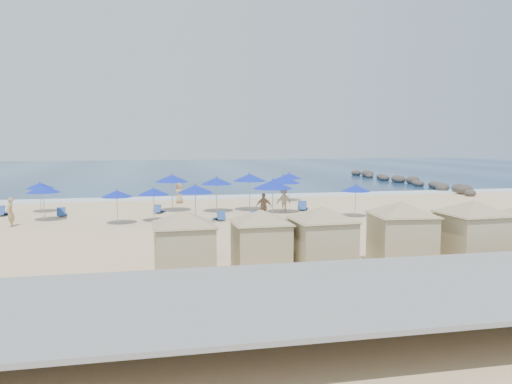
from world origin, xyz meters
TOP-DOWN VIEW (x-y plane):
  - ground at (0.00, 0.00)m, footprint 160.00×160.00m
  - ocean at (0.00, 55.00)m, footprint 160.00×80.00m
  - surf_line at (0.00, 15.50)m, footprint 160.00×2.50m
  - seawall at (0.00, -13.50)m, footprint 160.00×6.10m
  - rock_jetty at (24.01, 24.90)m, footprint 2.56×26.66m
  - trash_bin at (-1.82, -5.97)m, footprint 1.07×1.07m
  - cabana_0 at (-2.80, -9.39)m, footprint 4.32×4.32m
  - cabana_1 at (0.00, -9.07)m, footprint 4.19×4.19m
  - cabana_2 at (2.21, -9.53)m, footprint 4.41×4.41m
  - cabana_3 at (5.43, -9.42)m, footprint 4.55×4.55m
  - cabana_4 at (8.14, -9.86)m, footprint 4.60×4.60m
  - umbrella_1 at (-10.31, 5.36)m, footprint 1.98×1.98m
  - umbrella_2 at (-11.30, 9.27)m, footprint 1.86×1.86m
  - umbrella_3 at (-5.87, 3.18)m, footprint 1.83×1.83m
  - umbrella_4 at (-2.53, 7.85)m, footprint 2.32×2.32m
  - umbrella_5 at (-3.78, 3.68)m, footprint 1.86×1.86m
  - umbrella_6 at (-1.40, 2.28)m, footprint 2.10×2.10m
  - umbrella_7 at (2.75, 7.06)m, footprint 2.36×2.36m
  - umbrella_8 at (3.06, 1.62)m, footprint 2.35×2.35m
  - umbrella_9 at (6.93, 11.91)m, footprint 2.05×2.05m
  - umbrella_10 at (4.71, 5.45)m, footprint 2.32×2.32m
  - umbrella_11 at (8.81, 2.93)m, footprint 1.88×1.88m
  - umbrella_12 at (0.41, 6.86)m, footprint 2.18×2.18m
  - beach_chair_0 at (-13.40, 8.10)m, footprint 0.81×1.39m
  - beach_chair_1 at (-9.59, 7.00)m, footprint 0.59×1.20m
  - beach_chair_2 at (-3.46, 7.25)m, footprint 0.88×1.24m
  - beach_chair_3 at (0.14, 3.34)m, footprint 0.74×1.22m
  - beach_chair_4 at (2.18, 2.80)m, footprint 0.70×1.27m
  - beach_chair_5 at (6.41, 6.48)m, footprint 1.06×1.44m
  - beachgoer_0 at (-11.77, 3.62)m, footprint 0.45×0.64m
  - beachgoer_1 at (2.78, 2.73)m, footprint 1.06×0.61m
  - beachgoer_2 at (5.01, 6.38)m, footprint 1.13×0.77m
  - beachgoer_3 at (-1.82, 12.31)m, footprint 0.88×0.91m

SIDE VIEW (x-z plane):
  - ground at x=0.00m, z-range 0.00..0.00m
  - ocean at x=0.00m, z-range 0.00..0.06m
  - surf_line at x=0.00m, z-range 0.00..0.08m
  - beach_chair_2 at x=-3.46m, z-range -0.10..0.53m
  - beach_chair_3 at x=0.14m, z-range -0.10..0.53m
  - beach_chair_1 at x=-9.59m, z-range -0.10..0.55m
  - beach_chair_4 at x=2.18m, z-range -0.10..0.56m
  - beach_chair_0 at x=-13.40m, z-range -0.11..0.61m
  - beach_chair_5 at x=6.41m, z-range -0.11..0.61m
  - rock_jetty at x=24.01m, z-range -0.12..0.84m
  - trash_bin at x=-1.82m, z-range 0.00..0.83m
  - seawall at x=0.00m, z-range 0.04..1.26m
  - beachgoer_3 at x=-1.82m, z-range 0.00..1.57m
  - beachgoer_2 at x=5.01m, z-range 0.00..1.62m
  - beachgoer_0 at x=-11.77m, z-range 0.00..1.66m
  - beachgoer_1 at x=2.78m, z-range 0.00..1.69m
  - cabana_1 at x=0.00m, z-range 0.19..2.82m
  - cabana_0 at x=-2.80m, z-range 0.20..2.91m
  - cabana_2 at x=2.21m, z-range 0.20..2.97m
  - cabana_3 at x=5.43m, z-range 0.21..3.07m
  - cabana_4 at x=8.14m, z-range 0.21..3.10m
  - umbrella_3 at x=-5.87m, z-range 0.77..2.85m
  - umbrella_2 at x=-11.30m, z-range 0.78..2.89m
  - umbrella_5 at x=-3.78m, z-range 0.78..2.90m
  - umbrella_11 at x=8.81m, z-range 0.79..2.93m
  - umbrella_1 at x=-10.31m, z-range 0.83..3.09m
  - umbrella_9 at x=6.93m, z-range 0.86..3.20m
  - umbrella_6 at x=-1.40m, z-range 0.88..3.27m
  - umbrella_12 at x=0.41m, z-range 0.91..3.39m
  - umbrella_10 at x=4.71m, z-range 0.97..3.61m
  - umbrella_4 at x=-2.53m, z-range 0.97..3.62m
  - umbrella_8 at x=3.06m, z-range 0.98..3.66m
  - umbrella_7 at x=2.75m, z-range 0.99..3.67m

